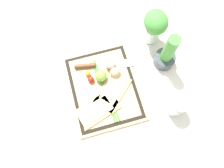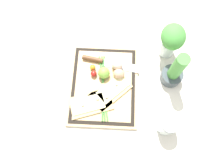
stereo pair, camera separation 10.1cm
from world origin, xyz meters
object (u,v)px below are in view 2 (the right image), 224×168
(egg_brown, at_px, (119,74))
(lime, at_px, (105,73))
(herb_glass, at_px, (172,40))
(cherry_tomato_red, at_px, (94,74))
(egg_pink, at_px, (117,65))
(knife, at_px, (102,61))
(pizza_slice_near, at_px, (91,104))
(cherry_tomato_yellow, at_px, (93,67))
(pizza_slice_far, at_px, (111,91))
(herb_pot, at_px, (174,72))
(sauce_jar, at_px, (167,125))

(egg_brown, bearing_deg, lime, -89.10)
(herb_glass, bearing_deg, cherry_tomato_red, -67.01)
(egg_pink, xyz_separation_m, cherry_tomato_red, (0.05, -0.11, -0.01))
(knife, bearing_deg, cherry_tomato_red, -25.20)
(pizza_slice_near, height_order, cherry_tomato_red, cherry_tomato_red)
(cherry_tomato_yellow, bearing_deg, pizza_slice_far, 40.67)
(egg_brown, relative_size, egg_pink, 1.00)
(egg_pink, distance_m, cherry_tomato_red, 0.12)
(egg_brown, height_order, herb_glass, herb_glass)
(knife, relative_size, herb_pot, 1.30)
(pizza_slice_far, relative_size, herb_glass, 1.06)
(knife, xyz_separation_m, herb_glass, (-0.08, 0.32, 0.09))
(lime, xyz_separation_m, herb_glass, (-0.15, 0.30, 0.07))
(pizza_slice_far, relative_size, egg_pink, 3.97)
(egg_pink, relative_size, lime, 0.95)
(pizza_slice_far, xyz_separation_m, egg_pink, (-0.12, 0.02, 0.02))
(egg_brown, xyz_separation_m, herb_pot, (-0.00, 0.25, 0.04))
(pizza_slice_near, relative_size, egg_pink, 4.07)
(herb_pot, bearing_deg, herb_glass, -173.72)
(egg_pink, xyz_separation_m, herb_glass, (-0.10, 0.24, 0.08))
(pizza_slice_near, height_order, pizza_slice_far, same)
(sauce_jar, bearing_deg, lime, -128.63)
(egg_pink, height_order, cherry_tomato_red, egg_pink)
(egg_pink, relative_size, cherry_tomato_yellow, 2.00)
(cherry_tomato_red, xyz_separation_m, cherry_tomato_yellow, (-0.03, -0.01, -0.00))
(herb_glass, bearing_deg, herb_pot, 6.28)
(cherry_tomato_yellow, bearing_deg, cherry_tomato_red, 13.03)
(egg_pink, height_order, sauce_jar, sauce_jar)
(lime, height_order, herb_pot, herb_pot)
(pizza_slice_far, relative_size, cherry_tomato_red, 7.14)
(egg_pink, distance_m, lime, 0.07)
(herb_pot, bearing_deg, lime, -88.97)
(pizza_slice_near, relative_size, pizza_slice_far, 1.02)
(pizza_slice_near, bearing_deg, egg_brown, 139.63)
(pizza_slice_near, bearing_deg, knife, 170.04)
(sauce_jar, relative_size, herb_glass, 0.55)
(lime, xyz_separation_m, cherry_tomato_red, (0.00, -0.05, -0.01))
(lime, distance_m, herb_glass, 0.34)
(egg_pink, distance_m, cherry_tomato_yellow, 0.12)
(egg_brown, xyz_separation_m, cherry_tomato_yellow, (-0.03, -0.13, -0.01))
(pizza_slice_near, distance_m, egg_pink, 0.22)
(knife, relative_size, sauce_jar, 2.65)
(knife, xyz_separation_m, cherry_tomato_red, (0.07, -0.03, 0.01))
(knife, xyz_separation_m, lime, (0.07, 0.02, 0.02))
(knife, height_order, herb_glass, herb_glass)
(cherry_tomato_yellow, xyz_separation_m, herb_pot, (0.03, 0.37, 0.05))
(egg_pink, bearing_deg, knife, -107.46)
(pizza_slice_far, relative_size, sauce_jar, 1.93)
(pizza_slice_near, bearing_deg, cherry_tomato_red, 178.15)
(pizza_slice_near, relative_size, knife, 0.74)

